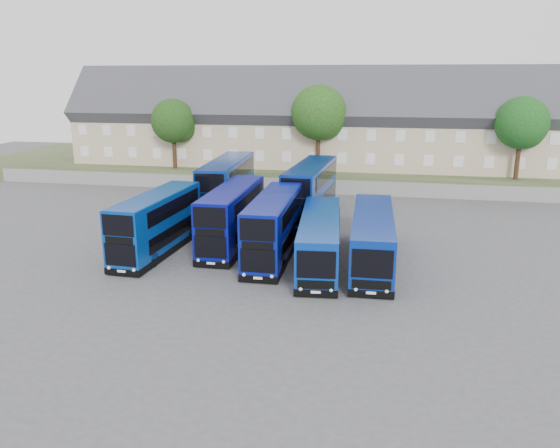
{
  "coord_description": "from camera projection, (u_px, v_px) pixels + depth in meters",
  "views": [
    {
      "loc": [
        8.9,
        -32.36,
        12.08
      ],
      "look_at": [
        2.12,
        3.17,
        2.2
      ],
      "focal_mm": 35.0,
      "sensor_mm": 36.0,
      "label": 1
    }
  ],
  "objects": [
    {
      "name": "coach_east_a",
      "position": [
        320.0,
        241.0,
        35.74
      ],
      "size": [
        3.46,
        12.02,
        3.24
      ],
      "rotation": [
        0.0,
        0.0,
        0.08
      ],
      "color": "#08339C",
      "rests_on": "ground"
    },
    {
      "name": "dd_front_mid",
      "position": [
        232.0,
        218.0,
        39.65
      ],
      "size": [
        2.49,
        10.69,
        4.24
      ],
      "rotation": [
        0.0,
        0.0,
        0.0
      ],
      "color": "#070C86",
      "rests_on": "ground"
    },
    {
      "name": "dd_front_right",
      "position": [
        274.0,
        228.0,
        37.06
      ],
      "size": [
        2.58,
        10.6,
        4.19
      ],
      "rotation": [
        0.0,
        0.0,
        0.02
      ],
      "color": "#07138A",
      "rests_on": "ground"
    },
    {
      "name": "tree_mid",
      "position": [
        320.0,
        115.0,
        57.2
      ],
      "size": [
        5.76,
        5.76,
        9.18
      ],
      "color": "#382314",
      "rests_on": "earth_bank"
    },
    {
      "name": "dd_rear_right",
      "position": [
        310.0,
        192.0,
        47.61
      ],
      "size": [
        3.47,
        11.8,
        4.63
      ],
      "rotation": [
        0.0,
        0.0,
        -0.07
      ],
      "color": "navy",
      "rests_on": "ground"
    },
    {
      "name": "tree_west",
      "position": [
        175.0,
        123.0,
        59.89
      ],
      "size": [
        4.8,
        4.8,
        7.65
      ],
      "color": "#382314",
      "rests_on": "earth_bank"
    },
    {
      "name": "retaining_wall",
      "position": [
        297.0,
        186.0,
        58.0
      ],
      "size": [
        70.0,
        0.4,
        1.5
      ],
      "primitive_type": "cube",
      "color": "slate",
      "rests_on": "ground"
    },
    {
      "name": "ground",
      "position": [
        239.0,
        268.0,
        35.46
      ],
      "size": [
        120.0,
        120.0,
        0.0
      ],
      "primitive_type": "plane",
      "color": "#4C4C51",
      "rests_on": "ground"
    },
    {
      "name": "coach_east_b",
      "position": [
        372.0,
        240.0,
        35.81
      ],
      "size": [
        2.88,
        12.42,
        3.38
      ],
      "rotation": [
        0.0,
        0.0,
        0.02
      ],
      "color": "navy",
      "rests_on": "ground"
    },
    {
      "name": "dd_front_left",
      "position": [
        157.0,
        224.0,
        38.05
      ],
      "size": [
        2.91,
        10.49,
        4.12
      ],
      "rotation": [
        0.0,
        0.0,
        -0.05
      ],
      "color": "navy",
      "rests_on": "ground"
    },
    {
      "name": "terrace_row",
      "position": [
        306.0,
        125.0,
        62.15
      ],
      "size": [
        54.0,
        10.4,
        11.2
      ],
      "color": "tan",
      "rests_on": "earth_bank"
    },
    {
      "name": "earth_bank",
      "position": [
        310.0,
        168.0,
        67.41
      ],
      "size": [
        80.0,
        20.0,
        2.0
      ],
      "primitive_type": "cube",
      "color": "#3E4A2A",
      "rests_on": "ground"
    },
    {
      "name": "dd_rear_left",
      "position": [
        227.0,
        187.0,
        49.28
      ],
      "size": [
        3.28,
        12.0,
        4.73
      ],
      "rotation": [
        0.0,
        0.0,
        0.05
      ],
      "color": "navy",
      "rests_on": "ground"
    },
    {
      "name": "tree_east",
      "position": [
        523.0,
        125.0,
        53.29
      ],
      "size": [
        5.12,
        5.12,
        8.16
      ],
      "color": "#382314",
      "rests_on": "earth_bank"
    }
  ]
}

